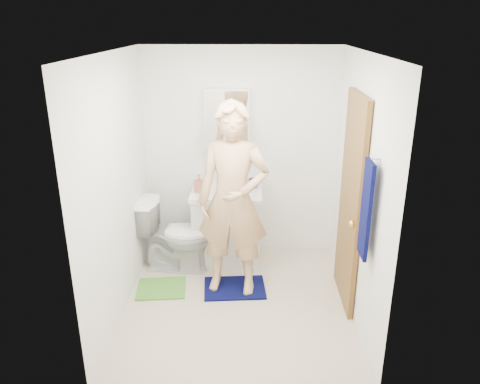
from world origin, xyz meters
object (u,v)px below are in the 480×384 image
object	(u,v)px
vanity_cabinet	(227,228)
soap_dispenser	(199,183)
towel	(366,210)
toilet	(176,235)
man	(233,201)
medicine_cabinet	(227,120)
toothbrush_cup	(254,183)

from	to	relation	value
vanity_cabinet	soap_dispenser	xyz separation A→B (m)	(-0.30, -0.04, 0.55)
towel	soap_dispenser	distance (m)	2.09
toilet	man	distance (m)	0.98
vanity_cabinet	soap_dispenser	size ratio (longest dim) A/B	3.94
medicine_cabinet	soap_dispenser	world-z (taller)	medicine_cabinet
towel	man	bearing A→B (deg)	142.73
towel	toilet	bearing A→B (deg)	143.93
toilet	man	bearing A→B (deg)	-118.94
toilet	soap_dispenser	distance (m)	0.63
vanity_cabinet	towel	size ratio (longest dim) A/B	1.00
vanity_cabinet	toilet	world-z (taller)	toilet
man	medicine_cabinet	bearing A→B (deg)	104.60
medicine_cabinet	towel	distance (m)	2.11
medicine_cabinet	soap_dispenser	size ratio (longest dim) A/B	3.45
soap_dispenser	man	size ratio (longest dim) A/B	0.10
toilet	man	xyz separation A→B (m)	(0.65, -0.44, 0.59)
vanity_cabinet	towel	world-z (taller)	towel
toilet	man	world-z (taller)	man
towel	toothbrush_cup	size ratio (longest dim) A/B	6.20
toilet	toothbrush_cup	size ratio (longest dim) A/B	6.31
towel	vanity_cabinet	bearing A→B (deg)	128.47
soap_dispenser	towel	bearing A→B (deg)	-44.29
towel	man	world-z (taller)	man
toothbrush_cup	man	world-z (taller)	man
medicine_cabinet	toilet	size ratio (longest dim) A/B	0.86
toothbrush_cup	man	distance (m)	0.81
soap_dispenser	toilet	bearing A→B (deg)	-144.30
medicine_cabinet	man	bearing A→B (deg)	-83.58
toilet	toothbrush_cup	world-z (taller)	toothbrush_cup
soap_dispenser	medicine_cabinet	bearing A→B (deg)	41.61
medicine_cabinet	toilet	bearing A→B (deg)	-140.97
vanity_cabinet	man	bearing A→B (deg)	-81.42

